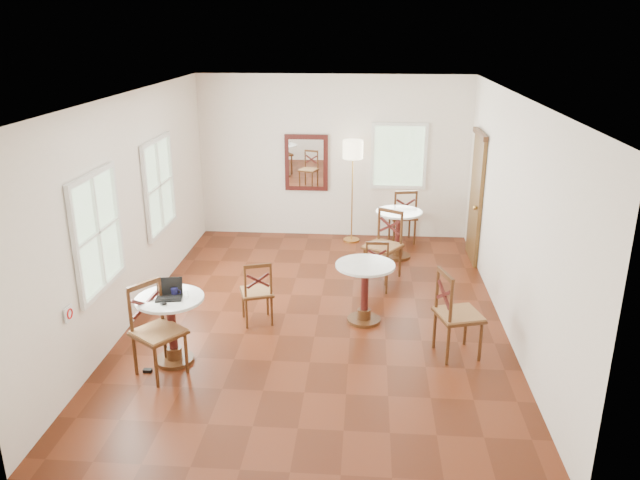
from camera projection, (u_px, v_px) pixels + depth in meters
The scene contains 17 objects.
ground at pixel (318, 315), 8.59m from camera, with size 7.00×7.00×0.00m, color #57210F.
room_shell at pixel (315, 178), 8.23m from camera, with size 5.02×7.02×3.01m.
cafe_table_near at pixel (172, 322), 7.24m from camera, with size 0.79×0.79×0.84m.
cafe_table_mid at pixel (365, 286), 8.23m from camera, with size 0.79×0.79×0.84m.
cafe_table_back at pixel (398, 229), 10.54m from camera, with size 0.79×0.79×0.83m.
chair_near_a at pixel (257, 292), 8.23m from camera, with size 0.52×0.52×0.90m.
chair_near_b at pixel (157, 331), 6.99m from camera, with size 0.70×0.70×1.09m.
chair_mid_a at pixel (376, 265), 9.26m from camera, with size 0.39×0.39×0.82m.
chair_mid_b at pixel (456, 314), 7.38m from camera, with size 0.63×0.63×1.10m.
chair_back_a at pixel (403, 216), 11.29m from camera, with size 0.55×0.55×1.02m.
chair_back_b at pixel (384, 245), 9.70m from camera, with size 0.69×0.69×1.09m.
floor_lamp at pixel (353, 156), 11.00m from camera, with size 0.37×0.37×1.89m.
laptop at pixel (169, 293), 7.12m from camera, with size 0.33×0.30×0.21m.
mouse at pixel (163, 304), 6.93m from camera, with size 0.08×0.05×0.03m, color black.
navy_mug at pixel (175, 292), 7.16m from camera, with size 0.12×0.08×0.09m.
water_glass at pixel (186, 295), 7.08m from camera, with size 0.06×0.06×0.09m, color white.
power_adapter at pixel (148, 371), 7.17m from camera, with size 0.10×0.06×0.04m, color black.
Camera 1 is at (0.62, -7.74, 3.83)m, focal length 34.61 mm.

